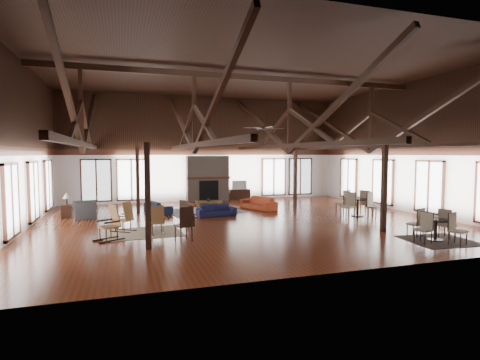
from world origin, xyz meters
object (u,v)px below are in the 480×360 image
object	(u,v)px
coffee_table	(209,203)
tv_console	(239,194)
sofa_navy_left	(158,207)
sofa_orange	(258,203)
cafe_table_far	(358,204)
sofa_navy_front	(216,210)
armchair	(85,210)
cafe_table_near	(436,226)

from	to	relation	value
coffee_table	tv_console	distance (m)	4.72
sofa_navy_left	sofa_orange	size ratio (longest dim) A/B	0.92
sofa_orange	tv_console	bearing A→B (deg)	156.77
coffee_table	cafe_table_far	world-z (taller)	cafe_table_far
sofa_navy_front	armchair	world-z (taller)	armchair
tv_console	cafe_table_near	bearing A→B (deg)	-77.21
sofa_navy_left	tv_console	world-z (taller)	tv_console
sofa_orange	cafe_table_far	xyz separation A→B (m)	(3.39, -3.31, 0.24)
coffee_table	cafe_table_near	bearing A→B (deg)	-49.45
armchair	cafe_table_far	xyz separation A→B (m)	(11.31, -3.00, 0.18)
coffee_table	cafe_table_far	xyz separation A→B (m)	(5.88, -3.34, 0.12)
sofa_navy_left	tv_console	size ratio (longest dim) A/B	1.49
sofa_navy_left	coffee_table	xyz separation A→B (m)	(2.34, -0.29, 0.14)
sofa_navy_front	cafe_table_far	distance (m)	6.18
sofa_orange	cafe_table_far	size ratio (longest dim) A/B	0.97
sofa_orange	coffee_table	xyz separation A→B (m)	(-2.49, 0.03, 0.12)
sofa_navy_left	coffee_table	size ratio (longest dim) A/B	1.43
sofa_orange	cafe_table_near	xyz separation A→B (m)	(2.93, -8.01, 0.18)
sofa_navy_left	cafe_table_far	distance (m)	8.99
cafe_table_near	tv_console	distance (m)	12.21
sofa_navy_front	tv_console	size ratio (longest dim) A/B	1.36
sofa_orange	armchair	size ratio (longest dim) A/B	1.86
sofa_navy_front	tv_console	distance (m)	5.96
cafe_table_near	tv_console	bearing A→B (deg)	102.79
cafe_table_far	tv_console	size ratio (longest dim) A/B	1.66
sofa_navy_front	coffee_table	xyz separation A→B (m)	(-0.01, 1.45, 0.17)
cafe_table_far	cafe_table_near	bearing A→B (deg)	-95.53
sofa_navy_front	tv_console	bearing A→B (deg)	59.69
sofa_orange	coffee_table	distance (m)	2.50
sofa_navy_front	coffee_table	bearing A→B (deg)	87.03
sofa_navy_front	tv_console	world-z (taller)	tv_console
sofa_navy_front	coffee_table	size ratio (longest dim) A/B	1.30
sofa_navy_front	cafe_table_near	world-z (taller)	cafe_table_near
cafe_table_near	cafe_table_far	bearing A→B (deg)	84.47
coffee_table	sofa_navy_left	bearing A→B (deg)	179.58
sofa_navy_left	sofa_orange	distance (m)	4.85
sofa_orange	armchair	xyz separation A→B (m)	(-7.92, -0.31, 0.06)
sofa_navy_left	cafe_table_near	xyz separation A→B (m)	(7.77, -8.33, 0.20)
armchair	cafe_table_near	world-z (taller)	cafe_table_near
tv_console	coffee_table	bearing A→B (deg)	-125.23
coffee_table	tv_console	xyz separation A→B (m)	(2.72, 3.86, -0.10)
sofa_orange	coffee_table	world-z (taller)	sofa_orange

